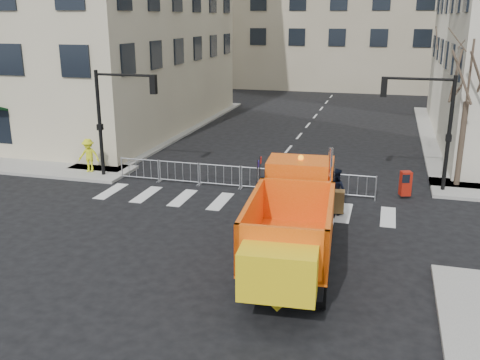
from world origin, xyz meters
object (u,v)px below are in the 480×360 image
(cop_a, at_px, (300,192))
(newspaper_box, at_px, (405,183))
(cop_b, at_px, (335,191))
(worker, at_px, (89,155))
(plow_truck, at_px, (293,220))
(cop_c, at_px, (290,198))

(cop_a, bearing_deg, newspaper_box, -172.96)
(cop_b, height_order, worker, cop_b)
(plow_truck, height_order, worker, plow_truck)
(newspaper_box, bearing_deg, cop_b, -155.52)
(plow_truck, xyz_separation_m, cop_a, (-0.62, 5.28, -0.81))
(cop_b, relative_size, newspaper_box, 1.76)
(cop_c, xyz_separation_m, newspaper_box, (4.57, 3.76, -0.13))
(cop_a, height_order, cop_c, cop_a)
(cop_b, bearing_deg, plow_truck, 111.56)
(plow_truck, height_order, newspaper_box, plow_truck)
(plow_truck, xyz_separation_m, cop_b, (0.78, 5.54, -0.70))
(cop_a, relative_size, newspaper_box, 1.55)
(plow_truck, relative_size, newspaper_box, 8.91)
(plow_truck, bearing_deg, newspaper_box, -27.94)
(cop_c, bearing_deg, cop_a, -137.91)
(cop_a, relative_size, cop_c, 1.03)
(worker, height_order, newspaper_box, worker)
(worker, bearing_deg, cop_a, -18.81)
(cop_a, bearing_deg, cop_c, 39.82)
(plow_truck, bearing_deg, cop_b, -12.16)
(cop_c, relative_size, worker, 0.95)
(worker, bearing_deg, newspaper_box, -4.55)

